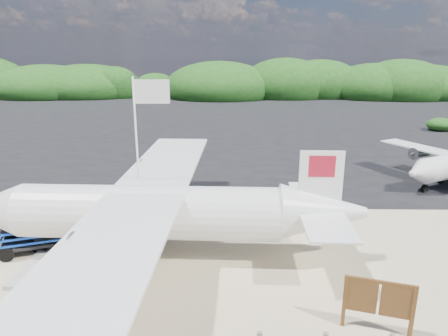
% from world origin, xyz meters
% --- Properties ---
extents(ground, '(160.00, 160.00, 0.00)m').
position_xyz_m(ground, '(0.00, 0.00, 0.00)').
color(ground, beige).
extents(asphalt_apron, '(90.00, 50.00, 0.04)m').
position_xyz_m(asphalt_apron, '(0.00, 30.00, 0.00)').
color(asphalt_apron, '#B2B2B2').
rests_on(asphalt_apron, ground).
extents(vegetation_band, '(124.00, 8.00, 4.40)m').
position_xyz_m(vegetation_band, '(0.00, 55.00, 0.00)').
color(vegetation_band, '#B2B2B2').
rests_on(vegetation_band, ground).
extents(baggage_cart, '(2.91, 2.25, 1.28)m').
position_xyz_m(baggage_cart, '(-4.92, 0.64, 0.00)').
color(baggage_cart, '#0C3BB4').
rests_on(baggage_cart, ground).
extents(flagpole, '(1.30, 0.62, 6.32)m').
position_xyz_m(flagpole, '(-1.12, 1.41, 0.00)').
color(flagpole, white).
rests_on(flagpole, ground).
extents(signboard, '(1.87, 0.70, 1.56)m').
position_xyz_m(signboard, '(6.17, -3.64, 0.00)').
color(signboard, brown).
rests_on(signboard, ground).
extents(crew_a, '(0.79, 0.62, 1.93)m').
position_xyz_m(crew_a, '(0.11, 2.66, 0.96)').
color(crew_a, '#131C47').
rests_on(crew_a, ground).
extents(crew_b, '(1.03, 0.91, 1.76)m').
position_xyz_m(crew_b, '(0.80, 3.21, 0.88)').
color(crew_b, '#131C47').
rests_on(crew_b, ground).
extents(aircraft_large, '(17.32, 17.32, 5.07)m').
position_xyz_m(aircraft_large, '(13.47, 22.72, 0.00)').
color(aircraft_large, '#B2B2B2').
rests_on(aircraft_large, ground).
extents(aircraft_small, '(10.10, 10.10, 2.69)m').
position_xyz_m(aircraft_small, '(-9.60, 32.83, 0.00)').
color(aircraft_small, '#B2B2B2').
rests_on(aircraft_small, ground).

